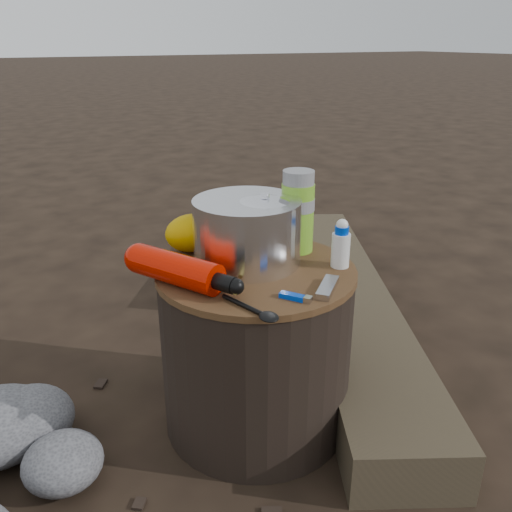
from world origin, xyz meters
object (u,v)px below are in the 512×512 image
camping_pot (265,231)px  log_main (345,304)px  travel_mug (266,218)px  stump (256,348)px  fuel_bottle (176,269)px  thermos (298,212)px

camping_pot → log_main: bearing=30.7°
camping_pot → travel_mug: 0.17m
stump → fuel_bottle: fuel_bottle is taller
fuel_bottle → travel_mug: 0.36m
log_main → thermos: thermos is taller
stump → camping_pot: 0.31m
log_main → fuel_bottle: bearing=-130.7°
camping_pot → fuel_bottle: (-0.23, -0.01, -0.05)m
camping_pot → stump: bearing=-151.4°
fuel_bottle → thermos: 0.36m
fuel_bottle → thermos: thermos is taller
log_main → thermos: bearing=-119.2°
camping_pot → thermos: (0.12, 0.04, 0.02)m
thermos → log_main: bearing=34.1°
thermos → travel_mug: 0.12m
log_main → thermos: 0.67m
fuel_bottle → stump: bearing=-30.9°
log_main → fuel_bottle: 0.90m
travel_mug → thermos: bearing=-74.8°
log_main → travel_mug: (-0.42, -0.15, 0.44)m
stump → travel_mug: (0.12, 0.17, 0.28)m
camping_pot → thermos: bearing=17.7°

